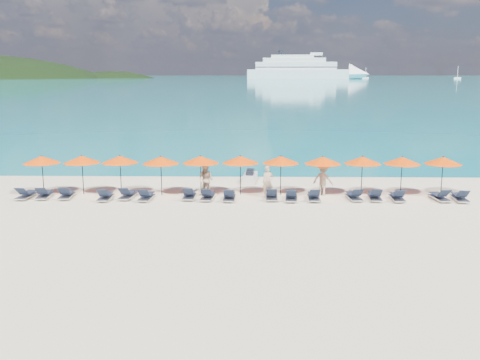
{
  "coord_description": "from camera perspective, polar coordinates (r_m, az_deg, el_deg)",
  "views": [
    {
      "loc": [
        0.58,
        -25.06,
        6.9
      ],
      "look_at": [
        0.0,
        3.0,
        1.2
      ],
      "focal_mm": 40.0,
      "sensor_mm": 36.0,
      "label": 1
    }
  ],
  "objects": [
    {
      "name": "jetski",
      "position": [
        34.07,
        1.08,
        0.33
      ],
      "size": [
        0.98,
        2.18,
        0.75
      ],
      "rotation": [
        0.0,
        0.0,
        -0.09
      ],
      "color": "silver",
      "rests_on": "ground"
    },
    {
      "name": "lounger_9",
      "position": [
        29.39,
        3.39,
        -1.65
      ],
      "size": [
        0.65,
        1.71,
        0.66
      ],
      "rotation": [
        0.0,
        0.0,
        -0.02
      ],
      "color": "silver",
      "rests_on": "ground"
    },
    {
      "name": "umbrella_1",
      "position": [
        31.64,
        -16.52,
        2.13
      ],
      "size": [
        2.1,
        2.1,
        2.28
      ],
      "color": "black",
      "rests_on": "ground"
    },
    {
      "name": "lounger_12",
      "position": [
        29.89,
        12.07,
        -1.66
      ],
      "size": [
        0.76,
        1.75,
        0.66
      ],
      "rotation": [
        0.0,
        0.0,
        0.09
      ],
      "color": "silver",
      "rests_on": "ground"
    },
    {
      "name": "lounger_3",
      "position": [
        30.12,
        -14.16,
        -1.66
      ],
      "size": [
        0.67,
        1.72,
        0.66
      ],
      "rotation": [
        0.0,
        0.0,
        0.03
      ],
      "color": "silver",
      "rests_on": "ground"
    },
    {
      "name": "umbrella_6",
      "position": [
        30.28,
        4.39,
        2.17
      ],
      "size": [
        2.1,
        2.1,
        2.28
      ],
      "color": "black",
      "rests_on": "ground"
    },
    {
      "name": "lounger_4",
      "position": [
        30.19,
        -11.9,
        -1.52
      ],
      "size": [
        0.78,
        1.75,
        0.66
      ],
      "rotation": [
        0.0,
        0.0,
        -0.1
      ],
      "color": "silver",
      "rests_on": "ground"
    },
    {
      "name": "umbrella_4",
      "position": [
        30.31,
        -4.23,
        2.18
      ],
      "size": [
        2.1,
        2.1,
        2.28
      ],
      "color": "black",
      "rests_on": "ground"
    },
    {
      "name": "lounger_0",
      "position": [
        31.88,
        -21.81,
        -1.42
      ],
      "size": [
        0.75,
        1.74,
        0.66
      ],
      "rotation": [
        0.0,
        0.0,
        -0.08
      ],
      "color": "silver",
      "rests_on": "ground"
    },
    {
      "name": "lounger_15",
      "position": [
        31.08,
        20.52,
        -1.64
      ],
      "size": [
        0.79,
        1.75,
        0.66
      ],
      "rotation": [
        0.0,
        0.0,
        0.1
      ],
      "color": "silver",
      "rests_on": "ground"
    },
    {
      "name": "beachgoer_a",
      "position": [
        29.73,
        2.99,
        -0.21
      ],
      "size": [
        0.73,
        0.56,
        1.77
      ],
      "primitive_type": "imported",
      "rotation": [
        0.0,
        0.0,
        0.23
      ],
      "color": "tan",
      "rests_on": "ground"
    },
    {
      "name": "lounger_6",
      "position": [
        29.62,
        -5.43,
        -1.58
      ],
      "size": [
        0.63,
        1.7,
        0.66
      ],
      "rotation": [
        0.0,
        0.0,
        -0.01
      ],
      "color": "silver",
      "rests_on": "ground"
    },
    {
      "name": "headland_small",
      "position": [
        605.58,
        -13.32,
        7.2
      ],
      "size": [
        162.0,
        126.0,
        85.5
      ],
      "color": "black",
      "rests_on": "ground"
    },
    {
      "name": "lounger_1",
      "position": [
        31.56,
        -20.14,
        -1.42
      ],
      "size": [
        0.78,
        1.75,
        0.66
      ],
      "rotation": [
        0.0,
        0.0,
        0.1
      ],
      "color": "silver",
      "rests_on": "ground"
    },
    {
      "name": "ground",
      "position": [
        26.0,
        -0.14,
        -3.91
      ],
      "size": [
        1400.0,
        1400.0,
        0.0
      ],
      "primitive_type": "plane",
      "color": "beige"
    },
    {
      "name": "umbrella_0",
      "position": [
        32.25,
        -20.4,
        2.05
      ],
      "size": [
        2.1,
        2.1,
        2.28
      ],
      "color": "black",
      "rests_on": "ground"
    },
    {
      "name": "lounger_5",
      "position": [
        29.64,
        -9.97,
        -1.69
      ],
      "size": [
        0.74,
        1.74,
        0.66
      ],
      "rotation": [
        0.0,
        0.0,
        -0.07
      ],
      "color": "silver",
      "rests_on": "ground"
    },
    {
      "name": "umbrella_2",
      "position": [
        31.1,
        -12.68,
        2.17
      ],
      "size": [
        2.1,
        2.1,
        2.28
      ],
      "color": "black",
      "rests_on": "ground"
    },
    {
      "name": "cruise_ship",
      "position": [
        551.38,
        7.34,
        11.57
      ],
      "size": [
        122.39,
        35.34,
        33.66
      ],
      "rotation": [
        0.0,
        0.0,
        -0.14
      ],
      "color": "white",
      "rests_on": "ground"
    },
    {
      "name": "sailboat_far",
      "position": [
        567.14,
        22.17,
        10.07
      ],
      "size": [
        6.6,
        2.2,
        12.11
      ],
      "color": "white",
      "rests_on": "ground"
    },
    {
      "name": "umbrella_3",
      "position": [
        30.38,
        -8.45,
        2.11
      ],
      "size": [
        2.1,
        2.1,
        2.28
      ],
      "color": "black",
      "rests_on": "ground"
    },
    {
      "name": "umbrella_10",
      "position": [
        32.01,
        20.86,
        1.95
      ],
      "size": [
        2.1,
        2.1,
        2.28
      ],
      "color": "black",
      "rests_on": "ground"
    },
    {
      "name": "sailboat_near",
      "position": [
        567.49,
        13.23,
        10.6
      ],
      "size": [
        6.21,
        2.07,
        11.38
      ],
      "color": "white",
      "rests_on": "ground"
    },
    {
      "name": "umbrella_7",
      "position": [
        30.35,
        8.82,
        2.09
      ],
      "size": [
        2.1,
        2.1,
        2.28
      ],
      "color": "black",
      "rests_on": "ground"
    },
    {
      "name": "umbrella_9",
      "position": [
        31.28,
        16.92,
        2.0
      ],
      "size": [
        2.1,
        2.1,
        2.28
      ],
      "color": "black",
      "rests_on": "ground"
    },
    {
      "name": "umbrella_5",
      "position": [
        30.24,
        0.05,
        2.19
      ],
      "size": [
        2.1,
        2.1,
        2.28
      ],
      "color": "black",
      "rests_on": "ground"
    },
    {
      "name": "lounger_7",
      "position": [
        29.34,
        -3.46,
        -1.67
      ],
      "size": [
        0.74,
        1.74,
        0.66
      ],
      "rotation": [
        0.0,
        0.0,
        -0.07
      ],
      "color": "silver",
      "rests_on": "ground"
    },
    {
      "name": "lounger_14",
      "position": [
        30.3,
        16.43,
        -1.7
      ],
      "size": [
        0.7,
        1.73,
        0.66
      ],
      "rotation": [
        0.0,
        0.0,
        -0.05
      ],
      "color": "silver",
      "rests_on": "ground"
    },
    {
      "name": "lounger_13",
      "position": [
        30.11,
        14.18,
        -1.66
      ],
      "size": [
        0.76,
        1.75,
        0.66
      ],
      "rotation": [
        0.0,
        0.0,
        -0.08
      ],
      "color": "silver",
      "rests_on": "ground"
    },
    {
      "name": "lounger_8",
      "position": [
        29.15,
        -1.16,
        -1.74
      ],
      "size": [
        0.65,
        1.71,
        0.66
      ],
      "rotation": [
        0.0,
        0.0,
        -0.02
      ],
      "color": "silver",
      "rests_on": "ground"
    },
    {
      "name": "lounger_10",
      "position": [
        29.23,
        5.49,
        -1.75
      ],
      "size": [
        0.75,
        1.74,
        0.66
      ],
      "rotation": [
        0.0,
        0.0,
        -0.08
      ],
      "color": "silver",
      "rests_on": "ground"
    },
    {
      "name": "lounger_16",
      "position": [
        31.35,
        22.4,
        -1.68
      ],
      "size": [
        0.76,
        1.75,
        0.66
      ],
      "rotation": [
        0.0,
        0.0,
        -0.09
      ],
      "color": "silver",
      "rests_on": "ground"
    },
    {
      "name": "lounger_11",
      "position": [
        29.43,
        7.89,
        -1.72
      ],
      "size": [
        0.68,
        1.72,
        0.66
      ],
      "rotation": [
        0.0,
        0.0,
        -0.03
      ],
      "color": "silver",
      "rests_on": "ground"
    },
    {
      "name": "sea",
      "position": [
        685.09,
        1.16,
        10.89
      ],
      "size": [
        1600.0,
        1300.0,
        0.01
      ],
      "primitive_type": "cube",
      "color": "#1FA9B2",
      "rests_on": "ground"
    },
    {
      "name": "beachgoer_c",
      "position": [
        30.62,
        8.86,
        0.07
      ],
      "size": [
        1.3,
        1.03,
        1.83
      ],
      "primitive_type": "imported",
      "rotation": [
        0.0,
        0.0,
        2.66
      ],
      "color": "tan",
      "rests_on": "ground"
    },
    {
      "name": "umbrella_8",
      "position": [
        30.83,
        12.94,
        2.07
      ],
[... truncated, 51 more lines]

